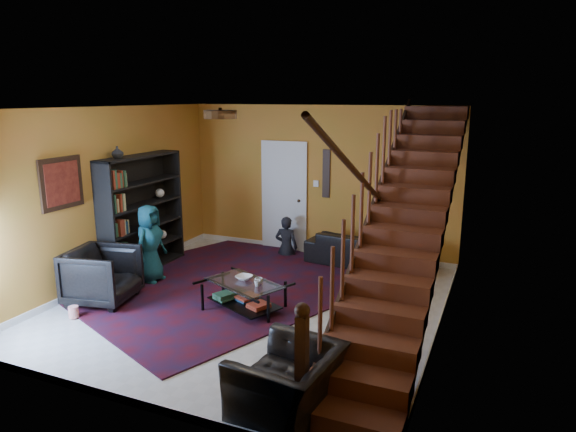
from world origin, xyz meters
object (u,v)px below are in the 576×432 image
armchair_right (288,383)px  coffee_table (244,294)px  sofa (364,250)px  bookshelf (143,216)px  armchair_left (102,276)px

armchair_right → coffee_table: size_ratio=0.80×
sofa → coffee_table: (-1.05, -2.55, -0.06)m
bookshelf → armchair_right: 4.88m
armchair_right → coffee_table: armchair_right is taller
armchair_left → coffee_table: (2.03, 0.56, -0.18)m
bookshelf → sofa: bookshelf is taller
armchair_right → bookshelf: bearing=-119.9°
armchair_left → armchair_right: 3.83m
bookshelf → coffee_table: 2.63m
bookshelf → armchair_right: (3.90, -2.85, -0.64)m
bookshelf → armchair_right: size_ratio=2.01×
armchair_left → armchair_right: (3.55, -1.44, -0.09)m
armchair_left → sofa: bearing=-56.2°
sofa → armchair_left: (-3.07, -3.11, 0.12)m
armchair_right → sofa: bearing=-167.8°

